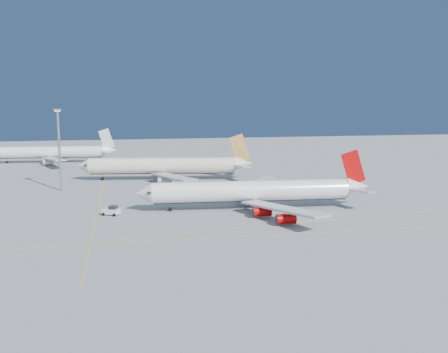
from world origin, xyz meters
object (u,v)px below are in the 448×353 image
(pushback_tug, at_px, (111,211))
(airliner_etihad, at_px, (166,166))
(airliner_virgin, at_px, (256,191))
(light_mast, at_px, (59,143))
(airliner_third, at_px, (53,152))

(pushback_tug, bearing_deg, airliner_etihad, 98.54)
(airliner_virgin, distance_m, pushback_tug, 38.81)
(light_mast, bearing_deg, airliner_third, 99.15)
(pushback_tug, distance_m, light_mast, 43.89)
(airliner_etihad, xyz_separation_m, airliner_third, (-47.44, 59.66, -0.37))
(airliner_etihad, distance_m, light_mast, 39.99)
(airliner_virgin, relative_size, airliner_etihad, 1.00)
(airliner_third, bearing_deg, airliner_etihad, -46.72)
(airliner_etihad, relative_size, light_mast, 2.45)
(airliner_virgin, distance_m, airliner_etihad, 57.19)
(pushback_tug, bearing_deg, airliner_third, 132.02)
(airliner_virgin, relative_size, light_mast, 2.44)
(airliner_virgin, relative_size, pushback_tug, 13.04)
(airliner_etihad, distance_m, airliner_third, 76.23)
(pushback_tug, bearing_deg, light_mast, 141.56)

